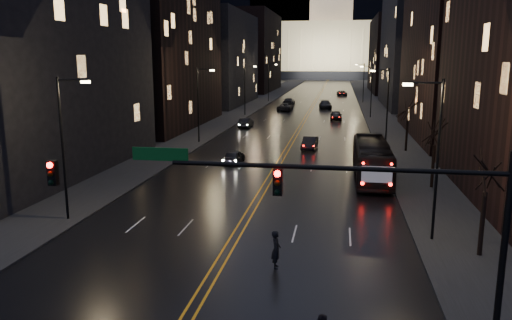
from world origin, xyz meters
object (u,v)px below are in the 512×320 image
at_px(oncoming_car_a, 234,157).
at_px(pedestrian_a, 276,250).
at_px(bus, 372,160).
at_px(oncoming_car_b, 246,123).
at_px(traffic_signal, 344,198).
at_px(receding_car_a, 310,143).

xyz_separation_m(oncoming_car_a, pedestrian_a, (7.15, -23.95, 0.26)).
height_order(bus, oncoming_car_a, bus).
height_order(oncoming_car_a, pedestrian_a, pedestrian_a).
xyz_separation_m(bus, oncoming_car_b, (-16.40, 29.89, -0.93)).
bearing_deg(oncoming_car_a, bus, 161.86).
bearing_deg(traffic_signal, receding_car_a, 95.12).
bearing_deg(pedestrian_a, bus, -23.34).
xyz_separation_m(oncoming_car_a, oncoming_car_b, (-3.59, 25.44, 0.03)).
distance_m(traffic_signal, oncoming_car_b, 56.29).
bearing_deg(traffic_signal, oncoming_car_b, 104.24).
height_order(oncoming_car_a, receding_car_a, receding_car_a).
distance_m(oncoming_car_a, oncoming_car_b, 25.69).
relative_size(traffic_signal, oncoming_car_b, 3.94).
bearing_deg(traffic_signal, pedestrian_a, 121.50).
bearing_deg(receding_car_a, oncoming_car_a, -123.19).
distance_m(traffic_signal, receding_car_a, 38.40).
xyz_separation_m(receding_car_a, pedestrian_a, (0.34, -32.99, 0.25)).
xyz_separation_m(traffic_signal, pedestrian_a, (-3.07, 5.00, -4.15)).
xyz_separation_m(oncoming_car_a, receding_car_a, (6.81, 9.05, 0.02)).
relative_size(bus, pedestrian_a, 6.25).
height_order(oncoming_car_b, receding_car_a, oncoming_car_b).
bearing_deg(traffic_signal, oncoming_car_a, 109.44).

